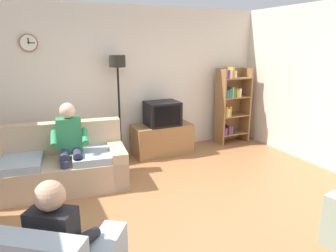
{
  "coord_description": "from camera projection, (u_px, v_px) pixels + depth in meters",
  "views": [
    {
      "loc": [
        -1.62,
        -2.87,
        2.05
      ],
      "look_at": [
        0.23,
        1.14,
        0.86
      ],
      "focal_mm": 33.0,
      "sensor_mm": 36.0,
      "label": 1
    }
  ],
  "objects": [
    {
      "name": "person_on_couch",
      "position": [
        70.0,
        142.0,
        4.36
      ],
      "size": [
        0.55,
        0.57,
        1.24
      ],
      "color": "#338C59",
      "rests_on": "ground_plane"
    },
    {
      "name": "couch",
      "position": [
        59.0,
        166.0,
        4.48
      ],
      "size": [
        1.99,
        1.11,
        0.9
      ],
      "color": "tan",
      "rests_on": "ground_plane"
    },
    {
      "name": "ground_plane",
      "position": [
        191.0,
        219.0,
        3.71
      ],
      "size": [
        12.0,
        12.0,
        0.0
      ],
      "primitive_type": "plane",
      "color": "#9E6B42"
    },
    {
      "name": "person_in_left_armchair",
      "position": [
        61.0,
        238.0,
        2.36
      ],
      "size": [
        0.62,
        0.64,
        1.12
      ],
      "color": "black",
      "rests_on": "ground_plane"
    },
    {
      "name": "tv",
      "position": [
        162.0,
        113.0,
        5.7
      ],
      "size": [
        0.6,
        0.49,
        0.44
      ],
      "color": "black",
      "rests_on": "tv_stand"
    },
    {
      "name": "back_wall_assembly",
      "position": [
        122.0,
        82.0,
        5.69
      ],
      "size": [
        6.2,
        0.17,
        2.7
      ],
      "color": "silver",
      "rests_on": "ground_plane"
    },
    {
      "name": "tv_stand",
      "position": [
        162.0,
        139.0,
        5.85
      ],
      "size": [
        1.1,
        0.56,
        0.57
      ],
      "color": "olive",
      "rests_on": "ground_plane"
    },
    {
      "name": "floor_lamp",
      "position": [
        118.0,
        79.0,
        5.32
      ],
      "size": [
        0.28,
        0.28,
        1.85
      ],
      "color": "black",
      "rests_on": "ground_plane"
    },
    {
      "name": "bookshelf",
      "position": [
        231.0,
        103.0,
        6.42
      ],
      "size": [
        0.68,
        0.36,
        1.59
      ],
      "color": "olive",
      "rests_on": "ground_plane"
    }
  ]
}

